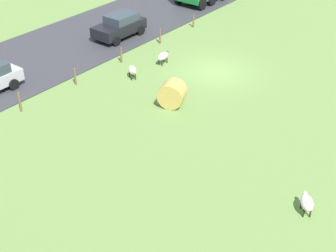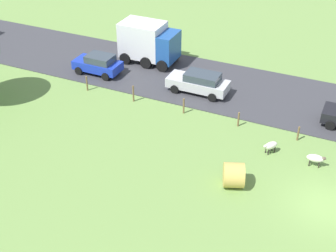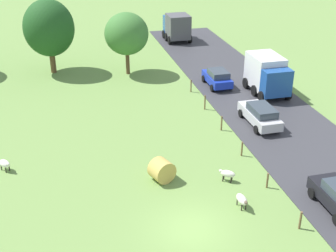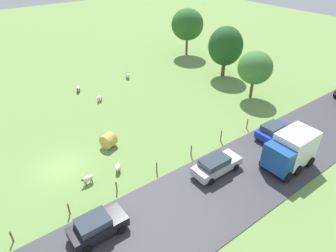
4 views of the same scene
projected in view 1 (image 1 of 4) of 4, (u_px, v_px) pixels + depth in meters
name	position (u px, v px, depth m)	size (l,w,h in m)	color
ground_plane	(216.00, 72.00, 30.55)	(160.00, 160.00, 0.00)	#6B8E47
road_strip	(97.00, 33.00, 35.95)	(8.00, 80.00, 0.06)	#38383D
sheep_0	(307.00, 202.00, 19.46)	(0.92, 1.01, 0.76)	white
sheep_3	(132.00, 70.00, 29.52)	(1.02, 0.90, 0.76)	silver
sheep_4	(163.00, 56.00, 31.24)	(0.55, 1.13, 0.78)	silver
hay_bale_0	(172.00, 94.00, 26.67)	(1.42, 1.42, 1.14)	tan
fence_post_0	(193.00, 21.00, 36.72)	(0.12, 0.12, 1.01)	brown
fence_post_1	(160.00, 36.00, 34.07)	(0.12, 0.12, 1.08)	brown
fence_post_2	(121.00, 55.00, 31.46)	(0.12, 0.12, 1.01)	brown
fence_post_3	(75.00, 77.00, 28.81)	(0.12, 0.12, 1.05)	brown
fence_post_4	(20.00, 102.00, 26.16)	(0.12, 0.12, 1.16)	brown
car_2	(120.00, 25.00, 34.80)	(2.03, 3.93, 1.62)	black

